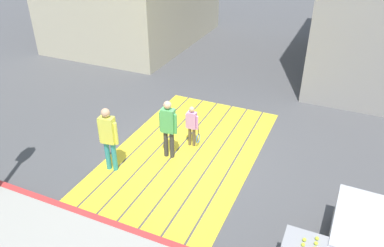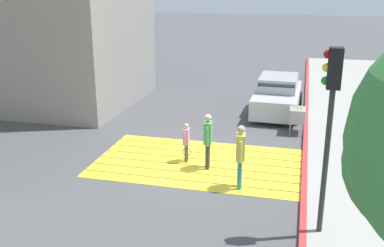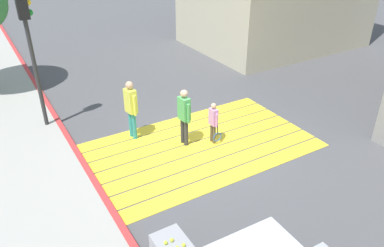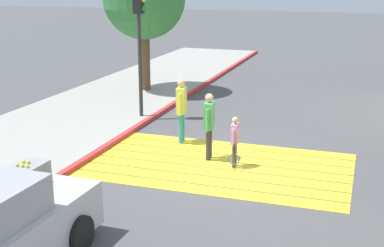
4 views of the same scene
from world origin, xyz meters
The scene contains 10 objects.
ground_plane centered at (0.00, 0.00, 0.00)m, with size 120.00×120.00×0.00m, color #4C4C4F.
crosswalk_stripes centered at (0.00, 0.00, 0.01)m, with size 6.40×3.80×0.01m.
curb_painted centered at (-3.25, 0.00, 0.07)m, with size 0.16×40.00×0.13m, color #BC3333.
building_far_south centered at (8.50, -5.84, 4.55)m, with size 8.00×7.04×9.09m.
car_parked_near_curb centered at (-2.00, -6.22, 0.73)m, with size 2.07×4.34×1.57m.
traffic_light_corner centered at (-3.58, 3.43, 3.04)m, with size 0.39×0.28×4.24m.
tennis_ball_cart centered at (-2.90, -3.67, 0.70)m, with size 0.56×0.80×1.02m.
pedestrian_adult_lead centered at (-0.37, 0.35, 1.00)m, with size 0.25×0.50×1.72m.
pedestrian_adult_trailing centered at (-1.50, 1.46, 1.06)m, with size 0.28×0.53×1.82m.
pedestrian_child_with_racket centered at (0.39, -0.01, 0.72)m, with size 0.28×0.39×1.27m.
Camera 2 is at (-2.98, 12.82, 5.57)m, focal length 42.44 mm.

